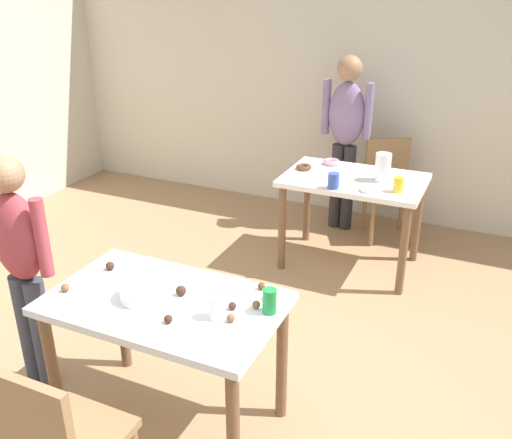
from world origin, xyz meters
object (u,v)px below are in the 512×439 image
at_px(dining_table_far, 353,192).
at_px(mixing_bowl, 141,292).
at_px(pitcher_far, 383,167).
at_px(dining_table_near, 166,320).
at_px(person_adult_far, 346,128).
at_px(chair_far_table, 388,182).
at_px(person_girl_near, 21,259).
at_px(soda_can, 270,301).

distance_m(dining_table_far, mixing_bowl, 2.18).
distance_m(dining_table_far, pitcher_far, 0.30).
relative_size(dining_table_far, pitcher_far, 4.99).
height_order(dining_table_near, person_adult_far, person_adult_far).
height_order(person_adult_far, mixing_bowl, person_adult_far).
xyz_separation_m(chair_far_table, person_girl_near, (-1.34, -2.85, 0.32)).
relative_size(dining_table_near, chair_far_table, 1.30).
xyz_separation_m(mixing_bowl, soda_can, (0.61, 0.14, 0.02)).
distance_m(dining_table_near, soda_can, 0.55).
bearing_deg(person_girl_near, dining_table_near, 3.72).
distance_m(person_adult_far, mixing_bowl, 2.82).
bearing_deg(dining_table_far, person_adult_far, 112.15).
bearing_deg(dining_table_far, mixing_bowl, -102.40).
height_order(person_adult_far, soda_can, person_adult_far).
bearing_deg(chair_far_table, soda_can, -89.79).
bearing_deg(person_adult_far, chair_far_table, 2.94).
xyz_separation_m(chair_far_table, soda_can, (0.01, -2.69, 0.31)).
bearing_deg(person_adult_far, pitcher_far, -53.86).
height_order(dining_table_far, soda_can, soda_can).
height_order(dining_table_near, soda_can, soda_can).
bearing_deg(mixing_bowl, pitcher_far, 72.50).
bearing_deg(person_adult_far, dining_table_far, -67.85).
xyz_separation_m(dining_table_near, person_girl_near, (-0.85, -0.05, 0.18)).
xyz_separation_m(dining_table_near, chair_far_table, (0.50, 2.80, -0.14)).
relative_size(dining_table_near, person_girl_near, 0.82).
height_order(dining_table_far, mixing_bowl, mixing_bowl).
bearing_deg(person_adult_far, soda_can, -81.05).
distance_m(dining_table_far, chair_far_table, 0.73).
height_order(person_girl_near, pitcher_far, person_girl_near).
bearing_deg(soda_can, mixing_bowl, -166.80).
distance_m(person_adult_far, pitcher_far, 0.83).
relative_size(dining_table_far, soda_can, 8.73).
distance_m(person_girl_near, person_adult_far, 2.99).
bearing_deg(chair_far_table, dining_table_near, -100.04).
bearing_deg(chair_far_table, person_adult_far, -177.06).
bearing_deg(pitcher_far, chair_far_table, 96.28).
bearing_deg(chair_far_table, pitcher_far, -83.72).
distance_m(dining_table_near, dining_table_far, 2.13).
height_order(dining_table_near, pitcher_far, pitcher_far).
bearing_deg(mixing_bowl, soda_can, 13.20).
xyz_separation_m(chair_far_table, person_adult_far, (-0.41, -0.02, 0.45)).
relative_size(person_girl_near, pitcher_far, 6.46).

